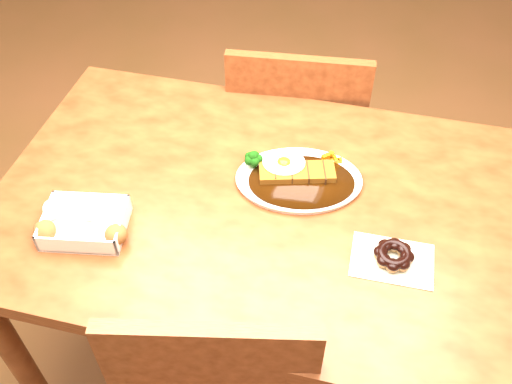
% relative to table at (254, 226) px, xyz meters
% --- Properties ---
extents(ground, '(6.00, 6.00, 0.00)m').
position_rel_table_xyz_m(ground, '(0.00, 0.00, -0.65)').
color(ground, brown).
rests_on(ground, ground).
extents(table, '(1.20, 0.80, 0.75)m').
position_rel_table_xyz_m(table, '(0.00, 0.00, 0.00)').
color(table, '#552411').
rests_on(table, ground).
extents(chair_far, '(0.46, 0.46, 0.87)m').
position_rel_table_xyz_m(chair_far, '(0.01, 0.54, -0.17)').
color(chair_far, '#552411').
rests_on(chair_far, ground).
extents(katsu_curry_plate, '(0.33, 0.26, 0.06)m').
position_rel_table_xyz_m(katsu_curry_plate, '(0.09, 0.08, 0.11)').
color(katsu_curry_plate, white).
rests_on(katsu_curry_plate, table).
extents(donut_box, '(0.21, 0.16, 0.05)m').
position_rel_table_xyz_m(donut_box, '(-0.34, -0.18, 0.12)').
color(donut_box, white).
rests_on(donut_box, table).
extents(pon_de_ring, '(0.17, 0.12, 0.03)m').
position_rel_table_xyz_m(pon_de_ring, '(0.32, -0.10, 0.12)').
color(pon_de_ring, silver).
rests_on(pon_de_ring, table).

